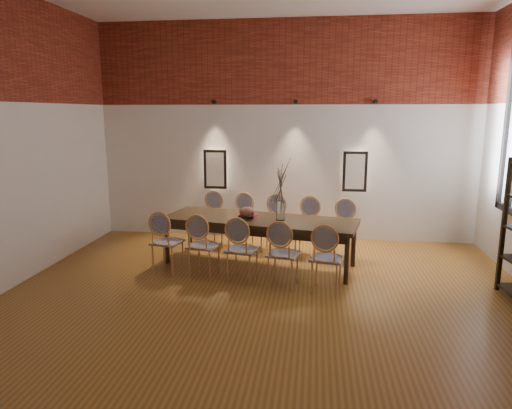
# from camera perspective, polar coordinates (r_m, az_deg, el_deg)

# --- Properties ---
(floor) EXTENTS (7.00, 7.00, 0.02)m
(floor) POSITION_cam_1_polar(r_m,az_deg,el_deg) (5.57, 0.76, -13.78)
(floor) COLOR #915F24
(floor) RESTS_ON ground
(wall_back) EXTENTS (7.00, 0.10, 4.00)m
(wall_back) POSITION_cam_1_polar(r_m,az_deg,el_deg) (8.58, 3.60, 9.02)
(wall_back) COLOR silver
(wall_back) RESTS_ON ground
(wall_front) EXTENTS (7.00, 0.10, 4.00)m
(wall_front) POSITION_cam_1_polar(r_m,az_deg,el_deg) (1.60, -14.03, -2.04)
(wall_front) COLOR silver
(wall_front) RESTS_ON ground
(brick_band_back) EXTENTS (7.00, 0.02, 1.50)m
(brick_band_back) POSITION_cam_1_polar(r_m,az_deg,el_deg) (8.55, 3.68, 17.40)
(brick_band_back) COLOR maroon
(brick_band_back) RESTS_ON ground
(niche_left) EXTENTS (0.36, 0.06, 0.66)m
(niche_left) POSITION_cam_1_polar(r_m,az_deg,el_deg) (8.72, -5.08, 4.42)
(niche_left) COLOR #FFEAC6
(niche_left) RESTS_ON wall_back
(niche_right) EXTENTS (0.36, 0.06, 0.66)m
(niche_right) POSITION_cam_1_polar(r_m,az_deg,el_deg) (8.55, 12.25, 4.06)
(niche_right) COLOR #FFEAC6
(niche_right) RESTS_ON wall_back
(spot_fixture_left) EXTENTS (0.08, 0.10, 0.08)m
(spot_fixture_left) POSITION_cam_1_polar(r_m,az_deg,el_deg) (8.63, -5.27, 12.66)
(spot_fixture_left) COLOR black
(spot_fixture_left) RESTS_ON wall_back
(spot_fixture_mid) EXTENTS (0.08, 0.10, 0.08)m
(spot_fixture_mid) POSITION_cam_1_polar(r_m,az_deg,el_deg) (8.43, 4.98, 12.69)
(spot_fixture_mid) COLOR black
(spot_fixture_mid) RESTS_ON wall_back
(spot_fixture_right) EXTENTS (0.08, 0.10, 0.08)m
(spot_fixture_right) POSITION_cam_1_polar(r_m,az_deg,el_deg) (8.48, 14.69, 12.36)
(spot_fixture_right) COLOR black
(spot_fixture_right) RESTS_ON wall_back
(dining_table) EXTENTS (3.11, 1.52, 0.75)m
(dining_table) POSITION_cam_1_polar(r_m,az_deg,el_deg) (7.16, 0.42, -4.67)
(dining_table) COLOR #382614
(dining_table) RESTS_ON floor
(chair_near_a) EXTENTS (0.52, 0.52, 0.94)m
(chair_near_a) POSITION_cam_1_polar(r_m,az_deg,el_deg) (6.93, -11.02, -4.60)
(chair_near_a) COLOR tan
(chair_near_a) RESTS_ON floor
(chair_near_b) EXTENTS (0.52, 0.52, 0.94)m
(chair_near_b) POSITION_cam_1_polar(r_m,az_deg,el_deg) (6.67, -6.54, -5.12)
(chair_near_b) COLOR tan
(chair_near_b) RESTS_ON floor
(chair_near_c) EXTENTS (0.52, 0.52, 0.94)m
(chair_near_c) POSITION_cam_1_polar(r_m,az_deg,el_deg) (6.44, -1.72, -5.63)
(chair_near_c) COLOR tan
(chair_near_c) RESTS_ON floor
(chair_near_d) EXTENTS (0.52, 0.52, 0.94)m
(chair_near_d) POSITION_cam_1_polar(r_m,az_deg,el_deg) (6.27, 3.43, -6.14)
(chair_near_d) COLOR tan
(chair_near_d) RESTS_ON floor
(chair_near_e) EXTENTS (0.52, 0.52, 0.94)m
(chair_near_e) POSITION_cam_1_polar(r_m,az_deg,el_deg) (6.15, 8.83, -6.62)
(chair_near_e) COLOR tan
(chair_near_e) RESTS_ON floor
(chair_far_a) EXTENTS (0.52, 0.52, 0.94)m
(chair_far_a) POSITION_cam_1_polar(r_m,az_deg,el_deg) (8.24, -5.81, -1.88)
(chair_far_a) COLOR tan
(chair_far_a) RESTS_ON floor
(chair_far_b) EXTENTS (0.52, 0.52, 0.94)m
(chair_far_b) POSITION_cam_1_polar(r_m,az_deg,el_deg) (8.02, -1.92, -2.20)
(chair_far_b) COLOR tan
(chair_far_b) RESTS_ON floor
(chair_far_c) EXTENTS (0.52, 0.52, 0.94)m
(chair_far_c) POSITION_cam_1_polar(r_m,az_deg,el_deg) (7.83, 2.17, -2.53)
(chair_far_c) COLOR tan
(chair_far_c) RESTS_ON floor
(chair_far_d) EXTENTS (0.52, 0.52, 0.94)m
(chair_far_d) POSITION_cam_1_polar(r_m,az_deg,el_deg) (7.69, 6.43, -2.87)
(chair_far_d) COLOR tan
(chair_far_d) RESTS_ON floor
(chair_far_e) EXTENTS (0.52, 0.52, 0.94)m
(chair_far_e) POSITION_cam_1_polar(r_m,az_deg,el_deg) (7.59, 10.84, -3.19)
(chair_far_e) COLOR tan
(chair_far_e) RESTS_ON floor
(vase) EXTENTS (0.14, 0.14, 0.30)m
(vase) POSITION_cam_1_polar(r_m,az_deg,el_deg) (6.93, 3.07, -0.74)
(vase) COLOR silver
(vase) RESTS_ON dining_table
(dried_branches) EXTENTS (0.50, 0.50, 0.70)m
(dried_branches) POSITION_cam_1_polar(r_m,az_deg,el_deg) (6.85, 3.11, 2.94)
(dried_branches) COLOR #4E382B
(dried_branches) RESTS_ON vase
(bowl) EXTENTS (0.24, 0.24, 0.18)m
(bowl) POSITION_cam_1_polar(r_m,az_deg,el_deg) (7.06, -1.15, -1.01)
(bowl) COLOR brown
(bowl) RESTS_ON dining_table
(book) EXTENTS (0.29, 0.23, 0.03)m
(book) POSITION_cam_1_polar(r_m,az_deg,el_deg) (7.19, -1.03, -1.38)
(book) COLOR maroon
(book) RESTS_ON dining_table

